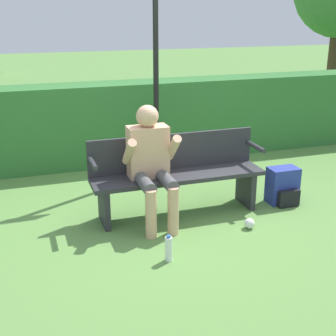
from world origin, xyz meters
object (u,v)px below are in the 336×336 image
(backpack, at_px, (283,186))
(water_bottle, at_px, (169,249))
(park_bench, at_px, (177,172))
(signpost, at_px, (156,48))
(person_seated, at_px, (151,159))

(backpack, xyz_separation_m, water_bottle, (-1.65, -0.83, -0.08))
(park_bench, relative_size, signpost, 0.64)
(person_seated, xyz_separation_m, signpost, (0.50, 1.43, 0.97))
(person_seated, bearing_deg, water_bottle, -96.38)
(person_seated, bearing_deg, park_bench, 21.69)
(backpack, bearing_deg, water_bottle, -153.49)
(person_seated, bearing_deg, signpost, 70.73)
(park_bench, height_order, person_seated, person_seated)
(water_bottle, relative_size, signpost, 0.09)
(water_bottle, bearing_deg, person_seated, 83.62)
(park_bench, bearing_deg, signpost, 82.13)
(person_seated, relative_size, signpost, 0.42)
(backpack, distance_m, signpost, 2.31)
(signpost, bearing_deg, person_seated, -109.27)
(park_bench, xyz_separation_m, signpost, (0.18, 1.31, 1.19))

